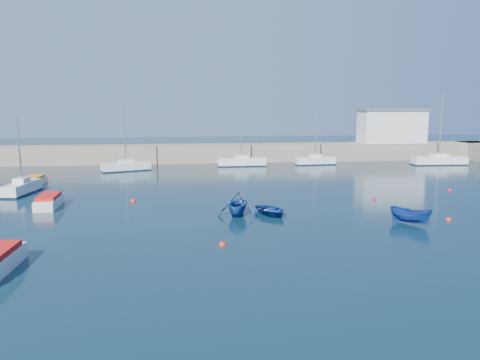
{
  "coord_description": "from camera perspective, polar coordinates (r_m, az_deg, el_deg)",
  "views": [
    {
      "loc": [
        -3.54,
        -24.02,
        7.98
      ],
      "look_at": [
        2.01,
        17.11,
        1.6
      ],
      "focal_mm": 35.0,
      "sensor_mm": 36.0,
      "label": 1
    }
  ],
  "objects": [
    {
      "name": "sailboat_3",
      "position": [
        48.48,
        -25.05,
        -0.83
      ],
      "size": [
        2.28,
        5.53,
        7.26
      ],
      "rotation": [
        0.0,
        0.0,
        -0.15
      ],
      "color": "silver",
      "rests_on": "ground"
    },
    {
      "name": "sailboat_6",
      "position": [
        65.2,
        0.19,
        2.26
      ],
      "size": [
        6.69,
        1.99,
        8.76
      ],
      "rotation": [
        0.0,
        0.0,
        1.59
      ],
      "color": "silver",
      "rests_on": "ground"
    },
    {
      "name": "sailboat_7",
      "position": [
        67.68,
        9.15,
        2.37
      ],
      "size": [
        5.73,
        1.92,
        7.56
      ],
      "rotation": [
        0.0,
        0.0,
        1.63
      ],
      "color": "silver",
      "rests_on": "ground"
    },
    {
      "name": "buoy_2",
      "position": [
        37.01,
        24.08,
        -4.49
      ],
      "size": [
        0.42,
        0.42,
        0.42
      ],
      "primitive_type": "sphere",
      "color": "red",
      "rests_on": "ground"
    },
    {
      "name": "motorboat_1",
      "position": [
        41.15,
        -22.26,
        -2.4
      ],
      "size": [
        1.65,
        4.36,
        1.06
      ],
      "rotation": [
        0.0,
        0.0,
        0.03
      ],
      "color": "silver",
      "rests_on": "ground"
    },
    {
      "name": "buoy_4",
      "position": [
        49.89,
        24.21,
        -1.24
      ],
      "size": [
        0.45,
        0.45,
        0.45
      ],
      "primitive_type": "sphere",
      "color": "red",
      "rests_on": "ground"
    },
    {
      "name": "sailboat_8",
      "position": [
        72.54,
        23.08,
        2.23
      ],
      "size": [
        7.77,
        2.56,
        9.96
      ],
      "rotation": [
        0.0,
        0.0,
        1.52
      ],
      "color": "silver",
      "rests_on": "ground"
    },
    {
      "name": "buoy_0",
      "position": [
        27.83,
        -2.15,
        -7.93
      ],
      "size": [
        0.45,
        0.45,
        0.45
      ],
      "primitive_type": "sphere",
      "color": "red",
      "rests_on": "ground"
    },
    {
      "name": "motorboat_2",
      "position": [
        53.51,
        -23.92,
        -0.12
      ],
      "size": [
        1.8,
        4.59,
        0.93
      ],
      "rotation": [
        0.0,
        0.0,
        -0.05
      ],
      "color": "silver",
      "rests_on": "ground"
    },
    {
      "name": "back_wall",
      "position": [
        70.43,
        -4.77,
        3.27
      ],
      "size": [
        96.0,
        4.5,
        2.6
      ],
      "primitive_type": "cube",
      "color": "gray",
      "rests_on": "ground"
    },
    {
      "name": "buoy_1",
      "position": [
        43.19,
        16.06,
        -2.25
      ],
      "size": [
        0.41,
        0.41,
        0.41
      ],
      "primitive_type": "sphere",
      "color": "red",
      "rests_on": "ground"
    },
    {
      "name": "sailboat_5",
      "position": [
        61.81,
        -13.73,
        1.63
      ],
      "size": [
        6.38,
        3.84,
        8.16
      ],
      "rotation": [
        0.0,
        0.0,
        1.94
      ],
      "color": "silver",
      "rests_on": "ground"
    },
    {
      "name": "buoy_3",
      "position": [
        41.45,
        -12.88,
        -2.58
      ],
      "size": [
        0.47,
        0.47,
        0.47
      ],
      "primitive_type": "sphere",
      "color": "red",
      "rests_on": "ground"
    },
    {
      "name": "dinghy_center",
      "position": [
        35.48,
        3.8,
        -3.7
      ],
      "size": [
        3.43,
        3.99,
        0.69
      ],
      "primitive_type": "imported",
      "rotation": [
        0.0,
        0.0,
        0.36
      ],
      "color": "navy",
      "rests_on": "ground"
    },
    {
      "name": "harbor_office",
      "position": [
        77.69,
        18.01,
        6.19
      ],
      "size": [
        10.0,
        4.0,
        5.0
      ],
      "primitive_type": "cube",
      "color": "silver",
      "rests_on": "back_wall"
    },
    {
      "name": "dinghy_left",
      "position": [
        35.05,
        -0.29,
        -2.88
      ],
      "size": [
        3.93,
        4.24,
        1.84
      ],
      "primitive_type": "imported",
      "rotation": [
        0.0,
        0.0,
        -0.31
      ],
      "color": "navy",
      "rests_on": "ground"
    },
    {
      "name": "dinghy_right",
      "position": [
        34.78,
        20.08,
        -4.09
      ],
      "size": [
        2.78,
        3.0,
        1.15
      ],
      "primitive_type": "imported",
      "rotation": [
        0.0,
        0.0,
        0.7
      ],
      "color": "navy",
      "rests_on": "ground"
    },
    {
      "name": "ground",
      "position": [
        25.56,
        0.68,
        -9.46
      ],
      "size": [
        220.0,
        220.0,
        0.0
      ],
      "primitive_type": "plane",
      "color": "#0B2431",
      "rests_on": "ground"
    }
  ]
}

